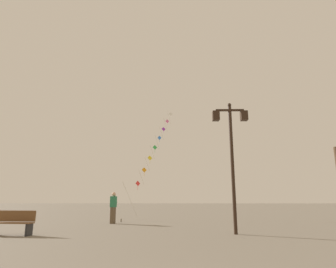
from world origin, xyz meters
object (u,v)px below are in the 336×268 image
Objects in this scene: kite_train at (154,150)px; park_bench at (13,223)px; twin_lantern_lamp_post at (231,141)px; kite_flyer at (113,207)px.

park_bench is (-4.53, -11.87, -4.83)m from kite_train.
twin_lantern_lamp_post reaches higher than park_bench.
kite_train reaches higher than kite_flyer.
twin_lantern_lamp_post is 3.23× the size of park_bench.
kite_train is at bearing 74.66° from park_bench.
kite_flyer is 6.02m from park_bench.
kite_flyer is 1.05× the size of park_bench.
twin_lantern_lamp_post is 12.19m from kite_train.
kite_flyer is at bearing 68.87° from park_bench.
twin_lantern_lamp_post is at bearing -114.71° from kite_flyer.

